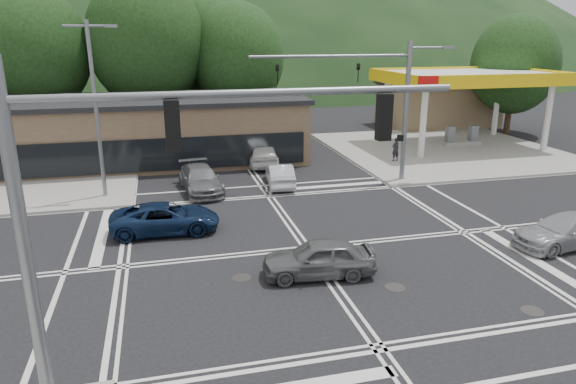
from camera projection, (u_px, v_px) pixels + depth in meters
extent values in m
plane|color=black|center=(307.00, 248.00, 20.85)|extent=(120.00, 120.00, 0.00)
cube|color=gray|center=(444.00, 149.00, 38.23)|extent=(16.00, 16.00, 0.15)
cube|color=gray|center=(2.00, 175.00, 31.22)|extent=(16.00, 16.00, 0.15)
cylinder|color=silver|center=(423.00, 123.00, 34.96)|extent=(0.44, 0.44, 5.00)
cylinder|color=silver|center=(386.00, 111.00, 40.51)|extent=(0.44, 0.44, 5.00)
cylinder|color=silver|center=(548.00, 118.00, 37.29)|extent=(0.44, 0.44, 5.00)
cylinder|color=silver|center=(497.00, 107.00, 42.85)|extent=(0.44, 0.44, 5.00)
cube|color=silver|center=(467.00, 76.00, 38.08)|extent=(12.00, 8.00, 0.60)
cube|color=yellow|center=(501.00, 81.00, 34.37)|extent=(12.20, 0.25, 0.90)
cube|color=yellow|center=(439.00, 73.00, 41.78)|extent=(12.20, 0.25, 0.90)
cube|color=yellow|center=(393.00, 78.00, 36.67)|extent=(0.25, 8.20, 0.90)
cube|color=yellow|center=(536.00, 75.00, 39.48)|extent=(0.25, 8.20, 0.90)
cube|color=red|center=(428.00, 83.00, 32.95)|extent=(1.40, 0.12, 0.90)
cube|color=gray|center=(461.00, 143.00, 39.57)|extent=(3.00, 1.00, 0.30)
cube|color=slate|center=(450.00, 135.00, 39.13)|extent=(0.60, 0.50, 1.30)
cube|color=slate|center=(473.00, 134.00, 39.59)|extent=(0.60, 0.50, 1.30)
cube|color=#846B4F|center=(437.00, 105.00, 48.12)|extent=(10.00, 6.00, 3.80)
cube|color=brown|center=(121.00, 133.00, 34.14)|extent=(24.00, 8.00, 4.00)
ellipsoid|color=black|center=(184.00, 76.00, 104.22)|extent=(252.00, 126.00, 140.00)
cylinder|color=#382619|center=(43.00, 115.00, 39.10)|extent=(0.50, 0.50, 4.84)
ellipsoid|color=black|center=(34.00, 51.00, 37.70)|extent=(8.00, 8.00, 9.20)
cylinder|color=#382619|center=(151.00, 108.00, 40.90)|extent=(0.50, 0.50, 5.28)
ellipsoid|color=black|center=(146.00, 41.00, 39.38)|extent=(9.00, 9.00, 10.35)
cylinder|color=#382619|center=(238.00, 111.00, 42.67)|extent=(0.50, 0.50, 4.40)
ellipsoid|color=black|center=(237.00, 57.00, 41.40)|extent=(7.60, 7.60, 8.74)
cylinder|color=#382619|center=(198.00, 103.00, 45.61)|extent=(0.50, 0.50, 4.84)
ellipsoid|color=black|center=(195.00, 48.00, 44.21)|extent=(8.40, 8.40, 9.66)
cylinder|color=#382619|center=(509.00, 110.00, 44.40)|extent=(0.50, 0.50, 3.96)
ellipsoid|color=black|center=(515.00, 64.00, 43.25)|extent=(7.20, 7.20, 8.28)
cylinder|color=slate|center=(97.00, 113.00, 25.88)|extent=(0.20, 0.20, 9.00)
cylinder|color=slate|center=(87.00, 26.00, 24.63)|extent=(2.20, 0.12, 0.12)
cube|color=slate|center=(111.00, 26.00, 24.89)|extent=(0.60, 0.25, 0.15)
cylinder|color=slate|center=(406.00, 113.00, 29.18)|extent=(0.28, 0.28, 8.00)
cylinder|color=slate|center=(332.00, 56.00, 27.18)|extent=(9.00, 0.16, 0.16)
imported|color=black|center=(358.00, 73.00, 27.80)|extent=(0.16, 0.20, 1.00)
imported|color=black|center=(277.00, 74.00, 26.75)|extent=(0.16, 0.20, 1.00)
cylinder|color=slate|center=(430.00, 48.00, 28.40)|extent=(2.40, 0.12, 0.12)
cube|color=slate|center=(448.00, 47.00, 28.65)|extent=(0.70, 0.30, 0.15)
cube|color=black|center=(400.00, 138.00, 29.54)|extent=(0.25, 0.30, 0.35)
cylinder|color=slate|center=(27.00, 263.00, 10.16)|extent=(0.28, 0.28, 8.00)
cylinder|color=slate|center=(247.00, 93.00, 10.26)|extent=(9.00, 0.16, 0.16)
cube|color=black|center=(173.00, 126.00, 10.09)|extent=(0.30, 0.25, 1.00)
cube|color=black|center=(384.00, 117.00, 11.14)|extent=(0.30, 0.25, 1.00)
imported|color=#0E1F3F|center=(165.00, 218.00, 22.34)|extent=(4.72, 2.28, 1.30)
imported|color=#595B5D|center=(319.00, 258.00, 18.28)|extent=(4.19, 2.09, 1.37)
imported|color=#999CA0|center=(565.00, 231.00, 20.89)|extent=(4.65, 2.22, 1.31)
imported|color=#B9BBC1|center=(280.00, 175.00, 29.23)|extent=(1.82, 4.04, 1.29)
imported|color=silver|center=(262.00, 153.00, 33.82)|extent=(2.43, 4.90, 1.60)
imported|color=slate|center=(201.00, 179.00, 28.17)|extent=(2.42, 4.94, 1.38)
imported|color=black|center=(395.00, 149.00, 34.22)|extent=(0.66, 0.52, 1.59)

